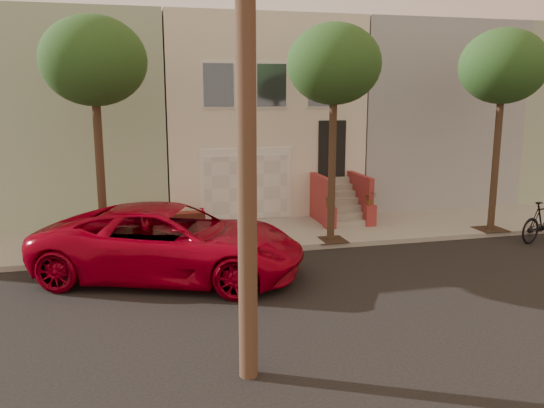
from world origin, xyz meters
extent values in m
plane|color=black|center=(0.00, 0.00, 0.00)|extent=(90.00, 90.00, 0.00)
cube|color=gray|center=(0.00, 5.35, 0.07)|extent=(40.00, 3.70, 0.15)
cube|color=beige|center=(0.00, 11.20, 3.65)|extent=(7.00, 8.00, 7.00)
cube|color=gray|center=(-6.80, 11.20, 3.65)|extent=(6.50, 8.00, 7.00)
cube|color=gray|center=(6.80, 11.20, 3.65)|extent=(6.50, 8.00, 7.00)
cube|color=gray|center=(13.30, 11.20, 3.65)|extent=(6.50, 8.00, 7.00)
cube|color=white|center=(-0.90, 7.22, 1.40)|extent=(3.20, 0.12, 2.50)
cube|color=silver|center=(-0.90, 7.16, 1.30)|extent=(2.90, 0.06, 2.20)
cube|color=gray|center=(-0.90, 5.35, 0.16)|extent=(3.20, 3.70, 0.02)
cube|color=maroon|center=(-3.10, 6.90, 0.37)|extent=(1.40, 0.45, 0.44)
cube|color=black|center=(2.20, 7.17, 2.55)|extent=(1.00, 0.06, 2.00)
cube|color=#3F4751|center=(-1.80, 7.17, 4.75)|extent=(1.00, 0.06, 1.40)
cube|color=white|center=(-1.80, 7.19, 4.75)|extent=(1.15, 0.05, 1.55)
cube|color=#3F4751|center=(0.00, 7.17, 4.75)|extent=(1.00, 0.06, 1.40)
cube|color=white|center=(0.00, 7.19, 4.75)|extent=(1.15, 0.05, 1.55)
cube|color=#3F4751|center=(1.80, 7.17, 4.75)|extent=(1.00, 0.06, 1.40)
cube|color=white|center=(1.80, 7.19, 4.75)|extent=(1.15, 0.05, 1.55)
cube|color=gray|center=(2.20, 5.38, 0.25)|extent=(1.20, 0.28, 0.20)
cube|color=gray|center=(2.20, 5.66, 0.45)|extent=(1.20, 0.28, 0.20)
cube|color=gray|center=(2.20, 5.94, 0.65)|extent=(1.20, 0.28, 0.20)
cube|color=gray|center=(2.20, 6.22, 0.85)|extent=(1.20, 0.28, 0.20)
cube|color=gray|center=(2.20, 6.50, 1.05)|extent=(1.20, 0.28, 0.20)
cube|color=gray|center=(2.20, 6.78, 1.25)|extent=(1.20, 0.28, 0.20)
cube|color=gray|center=(2.20, 7.06, 1.45)|extent=(1.20, 0.28, 0.20)
cube|color=maroon|center=(1.50, 6.22, 0.95)|extent=(0.18, 1.96, 1.60)
cube|color=maroon|center=(2.90, 6.22, 0.95)|extent=(0.18, 1.96, 1.60)
cube|color=maroon|center=(1.50, 5.34, 0.50)|extent=(0.35, 0.35, 0.70)
imported|color=#1E3F16|center=(1.50, 5.34, 1.07)|extent=(0.40, 0.35, 0.45)
cube|color=maroon|center=(2.90, 5.34, 0.50)|extent=(0.35, 0.35, 0.70)
imported|color=#1E3F16|center=(2.90, 5.34, 1.07)|extent=(0.41, 0.35, 0.45)
cube|color=#2D2116|center=(-5.50, 3.90, 0.15)|extent=(0.90, 0.90, 0.02)
cylinder|color=#3A261A|center=(-5.50, 3.90, 2.25)|extent=(0.22, 0.22, 4.20)
ellipsoid|color=#1E3F16|center=(-5.50, 3.90, 5.30)|extent=(2.70, 2.57, 2.29)
cube|color=#2D2116|center=(1.00, 3.90, 0.15)|extent=(0.90, 0.90, 0.02)
cylinder|color=#3A261A|center=(1.00, 3.90, 2.25)|extent=(0.22, 0.22, 4.20)
ellipsoid|color=#1E3F16|center=(1.00, 3.90, 5.30)|extent=(2.70, 2.57, 2.29)
cube|color=#2D2116|center=(6.50, 3.90, 0.15)|extent=(0.90, 0.90, 0.02)
cylinder|color=#3A261A|center=(6.50, 3.90, 2.25)|extent=(0.22, 0.22, 4.20)
ellipsoid|color=#1E3F16|center=(6.50, 3.90, 5.30)|extent=(2.70, 2.57, 2.29)
cylinder|color=#432D1F|center=(-3.00, -3.20, 5.00)|extent=(0.30, 0.30, 10.00)
imported|color=#A90019|center=(-3.84, 2.05, 0.91)|extent=(7.16, 5.16, 1.81)
imported|color=black|center=(7.50, 2.71, 0.64)|extent=(2.21, 1.21, 1.28)
camera|label=1|loc=(-4.66, -11.32, 4.50)|focal=36.67mm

